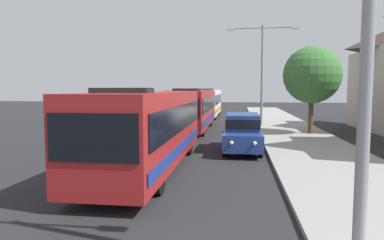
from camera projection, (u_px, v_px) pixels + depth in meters
The scene contains 7 objects.
bus_lead at pixel (150, 126), 13.62m from camera, with size 2.58×10.92×3.21m.
bus_second_in_line at pixel (193, 108), 26.36m from camera, with size 2.58×11.02×3.21m.
bus_middle at pixel (207, 102), 38.82m from camera, with size 2.58×11.50×3.21m.
white_suv at pixel (242, 131), 17.52m from camera, with size 1.86×5.03×1.90m.
box_truck_oncoming at pixel (179, 102), 39.19m from camera, with size 2.35×7.80×3.15m.
streetlamp_mid at pixel (262, 65), 28.16m from camera, with size 5.77×0.28×8.19m.
roadside_tree at pixel (312, 75), 23.02m from camera, with size 3.85×3.85×5.89m.
Camera 1 is at (2.16, -2.44, 3.18)m, focal length 32.02 mm.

